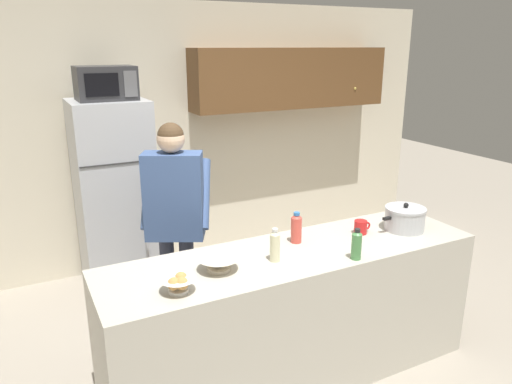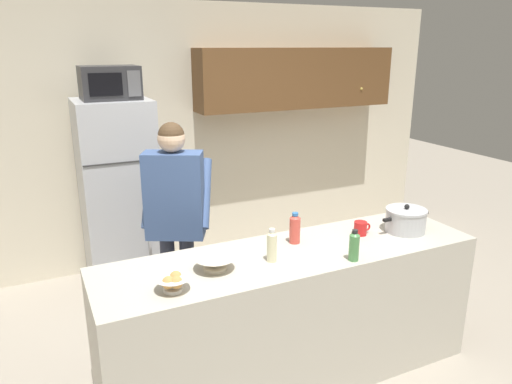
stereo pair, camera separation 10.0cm
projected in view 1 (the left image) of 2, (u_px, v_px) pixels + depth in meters
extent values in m
plane|color=#9E9384|center=(292.00, 373.00, 3.35)|extent=(14.00, 14.00, 0.00)
cube|color=beige|center=(178.00, 136.00, 4.93)|extent=(6.00, 0.12, 2.60)
cube|color=brown|center=(291.00, 78.00, 5.10)|extent=(2.21, 0.34, 0.62)
sphere|color=gold|center=(355.00, 88.00, 5.30)|extent=(0.03, 0.03, 0.03)
cube|color=#BCB7A8|center=(293.00, 315.00, 3.22)|extent=(2.52, 0.68, 0.92)
cube|color=#B7BABF|center=(115.00, 197.00, 4.34)|extent=(0.64, 0.64, 1.74)
cube|color=#333333|center=(119.00, 164.00, 3.95)|extent=(0.63, 0.01, 0.01)
cylinder|color=#B2B2B7|center=(145.00, 215.00, 4.14)|extent=(0.02, 0.02, 0.78)
cube|color=#2D2D30|center=(105.00, 83.00, 4.03)|extent=(0.48, 0.36, 0.28)
cube|color=black|center=(102.00, 85.00, 3.84)|extent=(0.26, 0.01, 0.18)
cube|color=#59595B|center=(131.00, 84.00, 3.94)|extent=(0.11, 0.01, 0.21)
cylinder|color=#33384C|center=(188.00, 286.00, 3.72)|extent=(0.11, 0.11, 0.81)
cylinder|color=#33384C|center=(169.00, 286.00, 3.71)|extent=(0.11, 0.11, 0.81)
cube|color=#3F598C|center=(174.00, 196.00, 3.50)|extent=(0.47, 0.37, 0.64)
sphere|color=beige|center=(171.00, 139.00, 3.38)|extent=(0.20, 0.20, 0.20)
sphere|color=#4C3823|center=(171.00, 136.00, 3.37)|extent=(0.19, 0.19, 0.19)
cylinder|color=#3F598C|center=(204.00, 194.00, 3.63)|extent=(0.24, 0.38, 0.49)
cylinder|color=#3F598C|center=(148.00, 194.00, 3.62)|extent=(0.24, 0.38, 0.49)
cylinder|color=silver|center=(405.00, 220.00, 3.43)|extent=(0.28, 0.28, 0.15)
cylinder|color=silver|center=(406.00, 209.00, 3.41)|extent=(0.29, 0.29, 0.02)
sphere|color=black|center=(406.00, 205.00, 3.40)|extent=(0.04, 0.04, 0.04)
cube|color=black|center=(387.00, 218.00, 3.35)|extent=(0.06, 0.02, 0.02)
cube|color=black|center=(423.00, 211.00, 3.49)|extent=(0.06, 0.02, 0.02)
cylinder|color=red|center=(360.00, 227.00, 3.37)|extent=(0.09, 0.09, 0.10)
torus|color=red|center=(367.00, 226.00, 3.39)|extent=(0.06, 0.01, 0.06)
cylinder|color=white|center=(178.00, 290.00, 2.58)|extent=(0.11, 0.11, 0.02)
cone|color=white|center=(178.00, 284.00, 2.56)|extent=(0.20, 0.20, 0.06)
sphere|color=tan|center=(174.00, 284.00, 2.53)|extent=(0.07, 0.07, 0.07)
sphere|color=tan|center=(181.00, 278.00, 2.59)|extent=(0.07, 0.07, 0.07)
sphere|color=tan|center=(182.00, 283.00, 2.53)|extent=(0.07, 0.07, 0.07)
cylinder|color=beige|center=(219.00, 269.00, 2.82)|extent=(0.14, 0.14, 0.02)
cone|color=beige|center=(219.00, 263.00, 2.81)|extent=(0.25, 0.25, 0.06)
cylinder|color=#D84C3F|center=(296.00, 230.00, 3.21)|extent=(0.07, 0.07, 0.17)
cone|color=#D84C3F|center=(297.00, 216.00, 3.18)|extent=(0.07, 0.07, 0.03)
cylinder|color=#3372BF|center=(297.00, 214.00, 3.17)|extent=(0.04, 0.04, 0.02)
cylinder|color=beige|center=(275.00, 248.00, 2.93)|extent=(0.06, 0.06, 0.17)
cone|color=beige|center=(275.00, 232.00, 2.90)|extent=(0.06, 0.06, 0.03)
cylinder|color=white|center=(275.00, 230.00, 2.89)|extent=(0.03, 0.03, 0.02)
cylinder|color=#4C8C4C|center=(356.00, 247.00, 2.96)|extent=(0.06, 0.06, 0.16)
cone|color=#4C8C4C|center=(357.00, 232.00, 2.93)|extent=(0.06, 0.06, 0.03)
cylinder|color=#262626|center=(357.00, 230.00, 2.92)|extent=(0.03, 0.03, 0.02)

